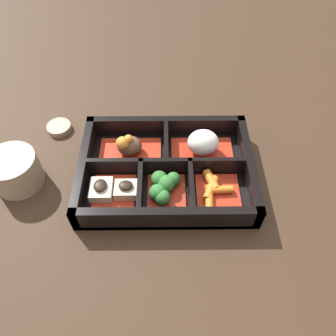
% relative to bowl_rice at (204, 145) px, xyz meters
% --- Properties ---
extents(ground_plane, '(3.00, 3.00, 0.00)m').
position_rel_bowl_rice_xyz_m(ground_plane, '(-0.07, -0.05, -0.03)').
color(ground_plane, '#382619').
extents(bento_base, '(0.30, 0.22, 0.01)m').
position_rel_bowl_rice_xyz_m(bento_base, '(-0.07, -0.05, -0.03)').
color(bento_base, black).
rests_on(bento_base, ground_plane).
extents(bento_rim, '(0.30, 0.22, 0.05)m').
position_rel_bowl_rice_xyz_m(bento_rim, '(-0.07, -0.05, -0.01)').
color(bento_rim, black).
rests_on(bento_rim, ground_plane).
extents(bowl_stew, '(0.12, 0.07, 0.05)m').
position_rel_bowl_rice_xyz_m(bowl_stew, '(-0.14, -0.00, -0.01)').
color(bowl_stew, '#B22D19').
rests_on(bowl_stew, bento_base).
extents(bowl_rice, '(0.12, 0.07, 0.05)m').
position_rel_bowl_rice_xyz_m(bowl_rice, '(0.00, 0.00, 0.00)').
color(bowl_rice, '#B22D19').
rests_on(bowl_rice, bento_base).
extents(bowl_tofu, '(0.08, 0.08, 0.03)m').
position_rel_bowl_rice_xyz_m(bowl_tofu, '(-0.16, -0.09, -0.01)').
color(bowl_tofu, '#B22D19').
rests_on(bowl_tofu, bento_base).
extents(bowl_greens, '(0.07, 0.08, 0.04)m').
position_rel_bowl_rice_xyz_m(bowl_greens, '(-0.07, -0.09, -0.01)').
color(bowl_greens, '#B22D19').
rests_on(bowl_greens, bento_base).
extents(bowl_carrots, '(0.07, 0.08, 0.02)m').
position_rel_bowl_rice_xyz_m(bowl_carrots, '(0.02, -0.09, -0.02)').
color(bowl_carrots, '#B22D19').
rests_on(bowl_carrots, bento_base).
extents(tea_cup, '(0.09, 0.09, 0.06)m').
position_rel_bowl_rice_xyz_m(tea_cup, '(-0.33, -0.06, -0.00)').
color(tea_cup, gray).
rests_on(tea_cup, ground_plane).
extents(sauce_dish, '(0.05, 0.05, 0.01)m').
position_rel_bowl_rice_xyz_m(sauce_dish, '(-0.29, 0.07, -0.03)').
color(sauce_dish, gray).
rests_on(sauce_dish, ground_plane).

